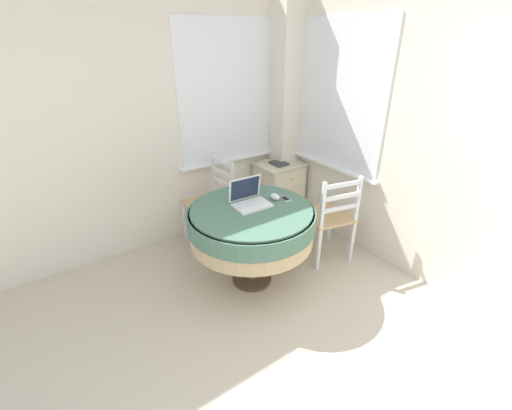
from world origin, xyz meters
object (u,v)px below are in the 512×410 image
at_px(laptop, 250,199).
at_px(corner_cabinet, 279,190).
at_px(cell_phone, 285,199).
at_px(round_dining_table, 252,223).
at_px(dining_chair_near_right_window, 329,218).
at_px(book_on_cabinet, 279,163).
at_px(dining_chair_near_back_window, 212,201).
at_px(computer_mouse, 275,197).

relative_size(laptop, corner_cabinet, 0.46).
bearing_deg(laptop, cell_phone, -17.06).
xyz_separation_m(laptop, cell_phone, (0.31, -0.10, -0.04)).
relative_size(round_dining_table, corner_cabinet, 1.58).
bearing_deg(laptop, dining_chair_near_right_window, -13.59).
bearing_deg(cell_phone, book_on_cabinet, 54.59).
relative_size(dining_chair_near_back_window, book_on_cabinet, 4.69).
relative_size(cell_phone, corner_cabinet, 0.18).
xyz_separation_m(computer_mouse, book_on_cabinet, (0.69, 0.82, -0.07)).
bearing_deg(cell_phone, laptop, 162.94).
bearing_deg(corner_cabinet, cell_phone, -126.00).
xyz_separation_m(laptop, corner_cabinet, (0.96, 0.80, -0.45)).
distance_m(dining_chair_near_right_window, corner_cabinet, 1.01).
bearing_deg(corner_cabinet, computer_mouse, -130.52).
distance_m(corner_cabinet, book_on_cabinet, 0.35).
xyz_separation_m(round_dining_table, dining_chair_near_right_window, (0.82, -0.12, -0.15)).
height_order(round_dining_table, book_on_cabinet, round_dining_table).
distance_m(round_dining_table, dining_chair_near_right_window, 0.85).
relative_size(round_dining_table, dining_chair_near_back_window, 1.19).
relative_size(computer_mouse, dining_chair_near_back_window, 0.11).
bearing_deg(book_on_cabinet, dining_chair_near_back_window, -179.44).
distance_m(dining_chair_near_back_window, book_on_cabinet, 0.93).
xyz_separation_m(dining_chair_near_right_window, book_on_cabinet, (0.14, 0.97, 0.24)).
height_order(round_dining_table, cell_phone, cell_phone).
xyz_separation_m(round_dining_table, computer_mouse, (0.27, 0.03, 0.17)).
xyz_separation_m(corner_cabinet, book_on_cabinet, (-0.03, -0.02, 0.35)).
bearing_deg(book_on_cabinet, round_dining_table, -138.51).
bearing_deg(laptop, computer_mouse, -10.91).
height_order(cell_phone, dining_chair_near_back_window, dining_chair_near_back_window).
height_order(dining_chair_near_back_window, dining_chair_near_right_window, same).
xyz_separation_m(computer_mouse, dining_chair_near_back_window, (-0.21, 0.82, -0.32)).
relative_size(round_dining_table, book_on_cabinet, 5.57).
bearing_deg(round_dining_table, cell_phone, -4.08).
distance_m(laptop, cell_phone, 0.33).
relative_size(computer_mouse, dining_chair_near_right_window, 0.11).
distance_m(laptop, computer_mouse, 0.24).
bearing_deg(corner_cabinet, laptop, -140.18).
xyz_separation_m(round_dining_table, laptop, (0.03, 0.07, 0.19)).
xyz_separation_m(cell_phone, corner_cabinet, (0.65, 0.90, -0.41)).
bearing_deg(cell_phone, corner_cabinet, 54.00).
xyz_separation_m(cell_phone, book_on_cabinet, (0.62, 0.87, -0.05)).
height_order(cell_phone, corner_cabinet, cell_phone).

